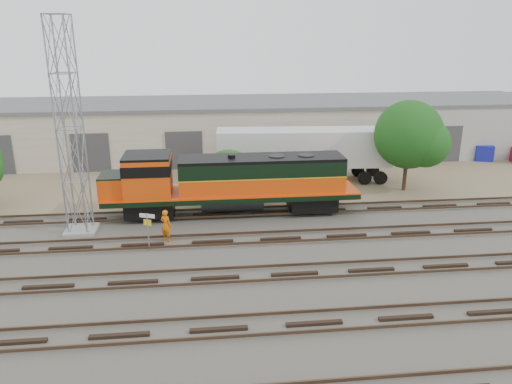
{
  "coord_description": "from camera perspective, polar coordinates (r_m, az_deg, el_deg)",
  "views": [
    {
      "loc": [
        -4.43,
        -25.3,
        11.78
      ],
      "look_at": [
        -1.19,
        4.0,
        2.2
      ],
      "focal_mm": 35.0,
      "sensor_mm": 36.0,
      "label": 1
    }
  ],
  "objects": [
    {
      "name": "sign_post",
      "position": [
        28.32,
        -12.28,
        -3.64
      ],
      "size": [
        0.85,
        0.35,
        2.2
      ],
      "color": "gray",
      "rests_on": "ground"
    },
    {
      "name": "dumpster_blue",
      "position": [
        52.01,
        24.54,
        4.12
      ],
      "size": [
        1.99,
        1.92,
        1.5
      ],
      "primitive_type": "cube",
      "rotation": [
        0.0,
        0.0,
        -0.31
      ],
      "color": "#151C93",
      "rests_on": "ground"
    },
    {
      "name": "semi_trailer",
      "position": [
        40.45,
        5.93,
        4.92
      ],
      "size": [
        14.04,
        3.72,
        4.27
      ],
      "rotation": [
        0.0,
        0.0,
        -0.07
      ],
      "color": "silver",
      "rests_on": "ground"
    },
    {
      "name": "tracks",
      "position": [
        25.57,
        4.43,
        -9.29
      ],
      "size": [
        80.0,
        20.4,
        0.28
      ],
      "color": "black",
      "rests_on": "ground"
    },
    {
      "name": "tree_east",
      "position": [
        39.11,
        17.51,
        6.03
      ],
      "size": [
        5.38,
        5.13,
        6.92
      ],
      "color": "#382619",
      "rests_on": "ground"
    },
    {
      "name": "locomotive",
      "position": [
        32.74,
        -3.28,
        1.17
      ],
      "size": [
        16.74,
        2.94,
        4.02
      ],
      "color": "black",
      "rests_on": "tracks"
    },
    {
      "name": "ground",
      "position": [
        28.26,
        3.31,
        -6.67
      ],
      "size": [
        140.0,
        140.0,
        0.0
      ],
      "primitive_type": "plane",
      "color": "#47423A",
      "rests_on": "ground"
    },
    {
      "name": "warehouse",
      "position": [
        49.33,
        -1.01,
        7.34
      ],
      "size": [
        58.4,
        10.4,
        5.3
      ],
      "color": "beige",
      "rests_on": "ground"
    },
    {
      "name": "tree_mid",
      "position": [
        35.03,
        -2.76,
        1.28
      ],
      "size": [
        4.33,
        4.13,
        4.13
      ],
      "color": "#382619",
      "rests_on": "ground"
    },
    {
      "name": "worker",
      "position": [
        29.52,
        -10.25,
        -3.79
      ],
      "size": [
        0.84,
        0.77,
        1.93
      ],
      "primitive_type": "imported",
      "rotation": [
        0.0,
        0.0,
        2.57
      ],
      "color": "#D8640C",
      "rests_on": "ground"
    },
    {
      "name": "signal_tower",
      "position": [
        30.88,
        -20.47,
        6.38
      ],
      "size": [
        1.86,
        1.86,
        12.62
      ],
      "rotation": [
        0.0,
        0.0,
        -0.17
      ],
      "color": "gray",
      "rests_on": "ground"
    },
    {
      "name": "dirt_strip",
      "position": [
        42.22,
        -0.04,
        1.82
      ],
      "size": [
        80.0,
        16.0,
        0.02
      ],
      "primitive_type": "cube",
      "color": "#726047",
      "rests_on": "ground"
    }
  ]
}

